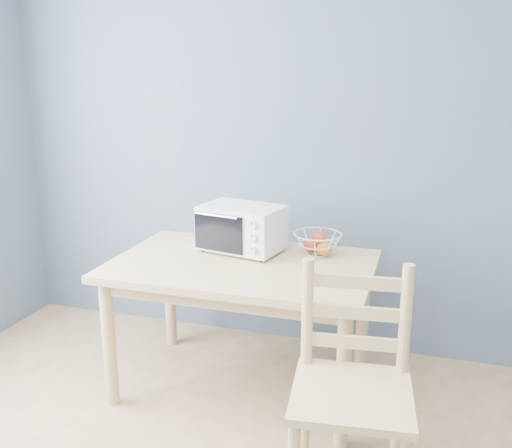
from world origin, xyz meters
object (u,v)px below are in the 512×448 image
(dining_table, at_px, (242,280))
(fruit_basket, at_px, (318,243))
(toaster_oven, at_px, (239,227))
(dining_chair, at_px, (352,394))

(dining_table, bearing_deg, fruit_basket, 34.40)
(dining_table, xyz_separation_m, toaster_oven, (-0.08, 0.19, 0.24))
(fruit_basket, bearing_deg, dining_chair, -70.66)
(dining_table, height_order, fruit_basket, fruit_basket)
(fruit_basket, height_order, dining_chair, dining_chair)
(dining_table, relative_size, dining_chair, 1.40)
(fruit_basket, relative_size, dining_chair, 0.29)
(toaster_oven, xyz_separation_m, dining_chair, (0.78, -0.90, -0.39))
(fruit_basket, xyz_separation_m, dining_chair, (0.34, -0.96, -0.33))
(dining_table, distance_m, fruit_basket, 0.47)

